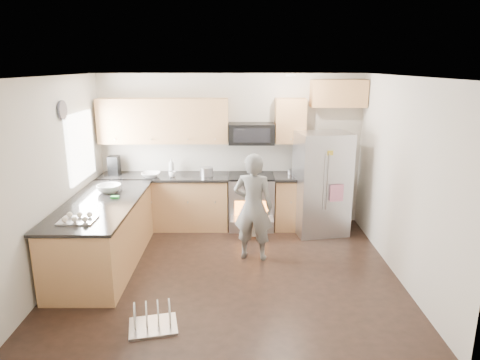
{
  "coord_description": "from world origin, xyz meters",
  "views": [
    {
      "loc": [
        0.15,
        -5.31,
        2.74
      ],
      "look_at": [
        0.16,
        0.5,
        1.16
      ],
      "focal_mm": 32.0,
      "sensor_mm": 36.0,
      "label": 1
    }
  ],
  "objects_px": {
    "refrigerator": "(321,184)",
    "dish_rack": "(153,321)",
    "person": "(253,207)",
    "stove_range": "(251,189)"
  },
  "relations": [
    {
      "from": "refrigerator",
      "to": "person",
      "type": "bearing_deg",
      "value": -149.1
    },
    {
      "from": "stove_range",
      "to": "dish_rack",
      "type": "distance_m",
      "value": 3.24
    },
    {
      "from": "person",
      "to": "dish_rack",
      "type": "height_order",
      "value": "person"
    },
    {
      "from": "refrigerator",
      "to": "person",
      "type": "xyz_separation_m",
      "value": [
        -1.16,
        -1.0,
        -0.07
      ]
    },
    {
      "from": "stove_range",
      "to": "refrigerator",
      "type": "height_order",
      "value": "stove_range"
    },
    {
      "from": "stove_range",
      "to": "dish_rack",
      "type": "xyz_separation_m",
      "value": [
        -1.13,
        -2.98,
        -0.59
      ]
    },
    {
      "from": "refrigerator",
      "to": "dish_rack",
      "type": "xyz_separation_m",
      "value": [
        -2.28,
        -2.73,
        -0.76
      ]
    },
    {
      "from": "stove_range",
      "to": "dish_rack",
      "type": "height_order",
      "value": "stove_range"
    },
    {
      "from": "stove_range",
      "to": "refrigerator",
      "type": "xyz_separation_m",
      "value": [
        1.15,
        -0.24,
        0.17
      ]
    },
    {
      "from": "stove_range",
      "to": "refrigerator",
      "type": "bearing_deg",
      "value": -11.91
    }
  ]
}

